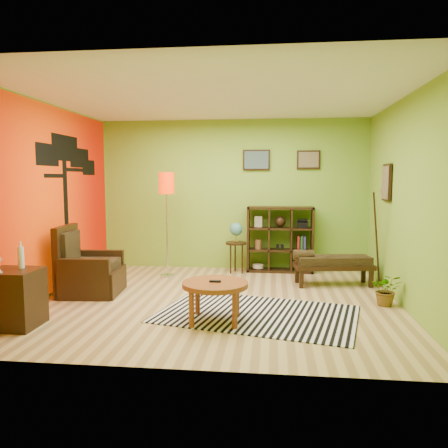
# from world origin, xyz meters

# --- Properties ---
(ground) EXTENTS (5.00, 5.00, 0.00)m
(ground) POSITION_xyz_m (0.00, 0.00, 0.00)
(ground) COLOR tan
(ground) RESTS_ON ground
(room_shell) EXTENTS (5.04, 4.54, 2.82)m
(room_shell) POSITION_xyz_m (-0.09, 0.01, 1.80)
(room_shell) COLOR #7AAE31
(room_shell) RESTS_ON ground
(zebra_rug) EXTENTS (2.72, 2.06, 0.01)m
(zebra_rug) POSITION_xyz_m (0.58, -0.57, 0.01)
(zebra_rug) COLOR silver
(zebra_rug) RESTS_ON ground
(coffee_table) EXTENTS (0.79, 0.79, 0.50)m
(coffee_table) POSITION_xyz_m (0.09, -0.91, 0.42)
(coffee_table) COLOR brown
(coffee_table) RESTS_ON ground
(armchair) EXTENTS (0.91, 0.91, 1.02)m
(armchair) POSITION_xyz_m (-1.97, 0.16, 0.31)
(armchair) COLOR black
(armchair) RESTS_ON ground
(side_cabinet) EXTENTS (0.57, 0.51, 0.98)m
(side_cabinet) POSITION_xyz_m (-2.20, -1.34, 0.34)
(side_cabinet) COLOR black
(side_cabinet) RESTS_ON ground
(floor_lamp) EXTENTS (0.27, 0.27, 1.82)m
(floor_lamp) POSITION_xyz_m (-1.06, 1.41, 1.47)
(floor_lamp) COLOR silver
(floor_lamp) RESTS_ON ground
(globe_table) EXTENTS (0.38, 0.38, 0.92)m
(globe_table) POSITION_xyz_m (0.11, 1.83, 0.70)
(globe_table) COLOR black
(globe_table) RESTS_ON ground
(cube_shelf) EXTENTS (1.20, 0.35, 1.20)m
(cube_shelf) POSITION_xyz_m (0.91, 2.03, 0.60)
(cube_shelf) COLOR black
(cube_shelf) RESTS_ON ground
(bench) EXTENTS (1.30, 0.61, 0.58)m
(bench) POSITION_xyz_m (1.70, 1.08, 0.37)
(bench) COLOR black
(bench) RESTS_ON ground
(potted_plant) EXTENTS (0.49, 0.52, 0.34)m
(potted_plant) POSITION_xyz_m (2.30, 0.01, 0.17)
(potted_plant) COLOR #26661E
(potted_plant) RESTS_ON ground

